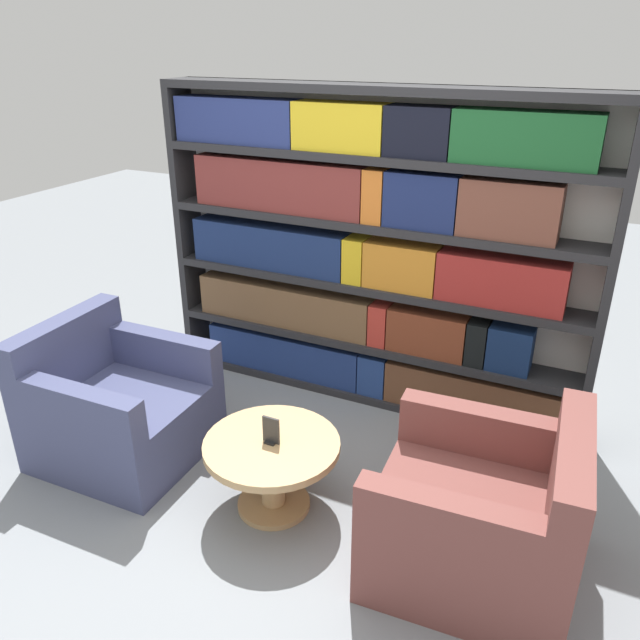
% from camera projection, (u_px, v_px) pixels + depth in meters
% --- Properties ---
extents(ground_plane, '(14.00, 14.00, 0.00)m').
position_uv_depth(ground_plane, '(257.00, 530.00, 3.13)').
color(ground_plane, gray).
extents(bookshelf, '(2.81, 0.30, 2.01)m').
position_uv_depth(bookshelf, '(368.00, 255.00, 3.94)').
color(bookshelf, silver).
rests_on(bookshelf, ground_plane).
extents(armchair_left, '(0.89, 0.84, 0.80)m').
position_uv_depth(armchair_left, '(118.00, 410.00, 3.62)').
color(armchair_left, '#42476B').
rests_on(armchair_left, ground_plane).
extents(armchair_right, '(0.91, 0.87, 0.80)m').
position_uv_depth(armchair_right, '(481.00, 519.00, 2.80)').
color(armchair_right, brown).
rests_on(armchair_right, ground_plane).
extents(coffee_table, '(0.69, 0.69, 0.40)m').
position_uv_depth(coffee_table, '(272.00, 461.00, 3.17)').
color(coffee_table, tan).
rests_on(coffee_table, ground_plane).
extents(table_sign, '(0.09, 0.06, 0.14)m').
position_uv_depth(table_sign, '(271.00, 432.00, 3.10)').
color(table_sign, black).
rests_on(table_sign, coffee_table).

